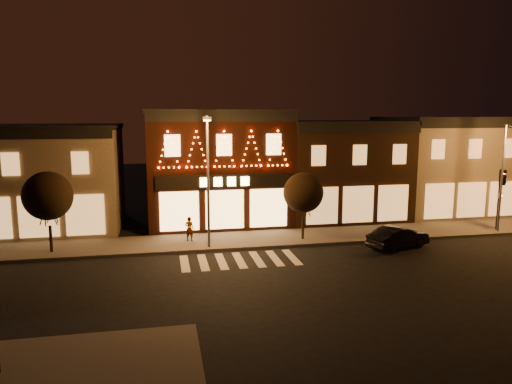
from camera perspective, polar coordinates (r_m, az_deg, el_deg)
name	(u,v)px	position (r m, az deg, el deg)	size (l,w,h in m)	color
ground	(253,285)	(22.78, -0.31, -11.14)	(120.00, 120.00, 0.00)	black
sidewalk_far	(260,239)	(30.62, 0.49, -5.65)	(44.00, 4.00, 0.15)	#47423D
building_left	(30,178)	(36.32, -25.50, 1.56)	(12.20, 8.28, 7.30)	#6C634C
building_pulp	(217,167)	(35.38, -4.68, 3.07)	(10.20, 8.34, 8.30)	black
building_right_a	(338,169)	(37.74, 9.82, 2.73)	(9.20, 8.28, 7.50)	#362113
building_right_b	(442,165)	(41.82, 21.42, 3.05)	(9.20, 8.28, 7.80)	#6C634C
traffic_signal_far	(501,187)	(36.17, 27.32, 0.55)	(0.32, 0.47, 4.18)	black
streetlamp_mid	(208,172)	(27.65, -5.79, 2.45)	(0.51, 1.78, 7.74)	#59595E
streetlamp_right	(505,170)	(35.50, 27.71, 2.37)	(0.54, 1.64, 7.16)	#59595E
tree_left	(48,196)	(29.35, -23.70, -0.43)	(2.78, 2.78, 4.65)	black
tree_right	(303,193)	(29.94, 5.70, -0.09)	(2.53, 2.53, 4.23)	black
dark_sedan	(398,237)	(29.88, 16.69, -5.23)	(1.42, 4.08, 1.35)	black
pedestrian	(189,229)	(29.99, -7.99, -4.39)	(0.56, 0.37, 1.54)	gray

